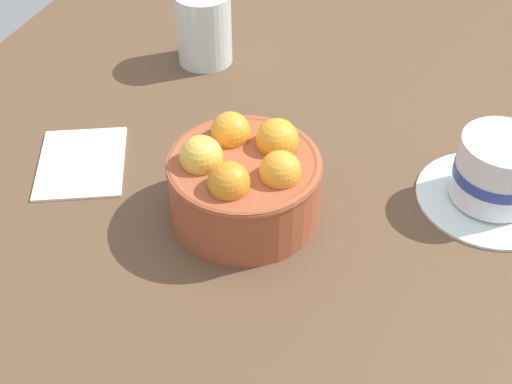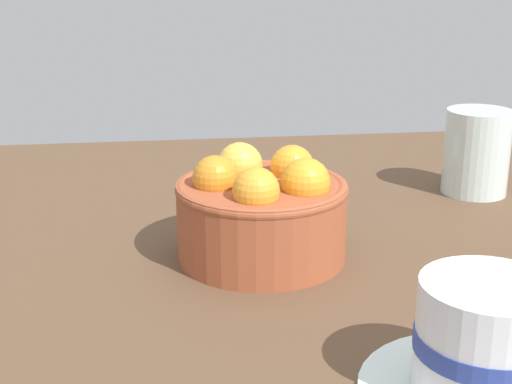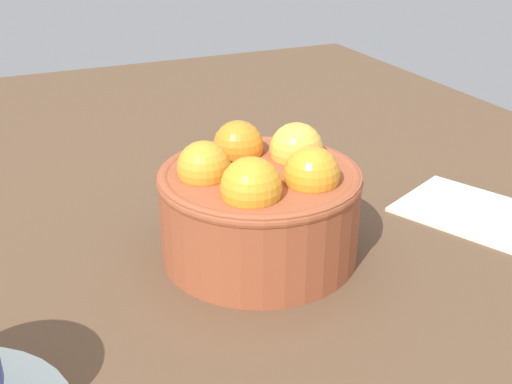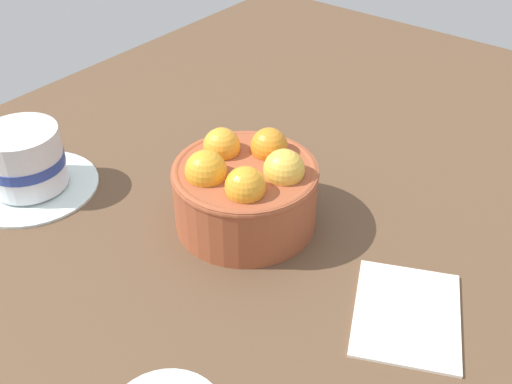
{
  "view_description": "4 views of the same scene",
  "coord_description": "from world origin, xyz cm",
  "px_view_note": "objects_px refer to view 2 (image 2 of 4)",
  "views": [
    {
      "loc": [
        44.9,
        16.89,
        46.04
      ],
      "look_at": [
        1.3,
        1.59,
        4.37
      ],
      "focal_mm": 47.69,
      "sensor_mm": 36.0,
      "label": 1
    },
    {
      "loc": [
        8.11,
        58.11,
        25.12
      ],
      "look_at": [
        0.33,
        -1.16,
        5.49
      ],
      "focal_mm": 52.0,
      "sensor_mm": 36.0,
      "label": 2
    },
    {
      "loc": [
        -36.7,
        16.62,
        24.28
      ],
      "look_at": [
        0.59,
        0.02,
        4.81
      ],
      "focal_mm": 44.13,
      "sensor_mm": 36.0,
      "label": 3
    },
    {
      "loc": [
        -38.02,
        -31.15,
        39.86
      ],
      "look_at": [
        1.43,
        -0.24,
        3.06
      ],
      "focal_mm": 43.06,
      "sensor_mm": 36.0,
      "label": 4
    }
  ],
  "objects_px": {
    "terracotta_bowl": "(262,210)",
    "folded_napkin": "(250,186)",
    "coffee_cup": "(485,348)",
    "water_glass": "(477,152)"
  },
  "relations": [
    {
      "from": "terracotta_bowl",
      "to": "folded_napkin",
      "type": "height_order",
      "value": "terracotta_bowl"
    },
    {
      "from": "water_glass",
      "to": "folded_napkin",
      "type": "xyz_separation_m",
      "value": [
        0.24,
        -0.04,
        -0.04
      ]
    },
    {
      "from": "water_glass",
      "to": "coffee_cup",
      "type": "bearing_deg",
      "value": 67.54
    },
    {
      "from": "terracotta_bowl",
      "to": "water_glass",
      "type": "bearing_deg",
      "value": -149.95
    },
    {
      "from": "coffee_cup",
      "to": "folded_napkin",
      "type": "distance_m",
      "value": 0.42
    },
    {
      "from": "terracotta_bowl",
      "to": "coffee_cup",
      "type": "height_order",
      "value": "terracotta_bowl"
    },
    {
      "from": "coffee_cup",
      "to": "folded_napkin",
      "type": "xyz_separation_m",
      "value": [
        0.09,
        -0.41,
        -0.03
      ]
    },
    {
      "from": "terracotta_bowl",
      "to": "water_glass",
      "type": "height_order",
      "value": "terracotta_bowl"
    },
    {
      "from": "water_glass",
      "to": "folded_napkin",
      "type": "distance_m",
      "value": 0.25
    },
    {
      "from": "coffee_cup",
      "to": "folded_napkin",
      "type": "height_order",
      "value": "coffee_cup"
    }
  ]
}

